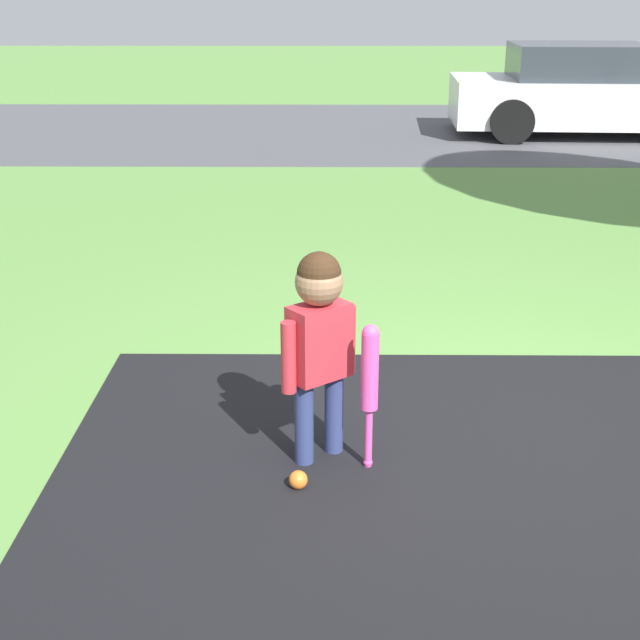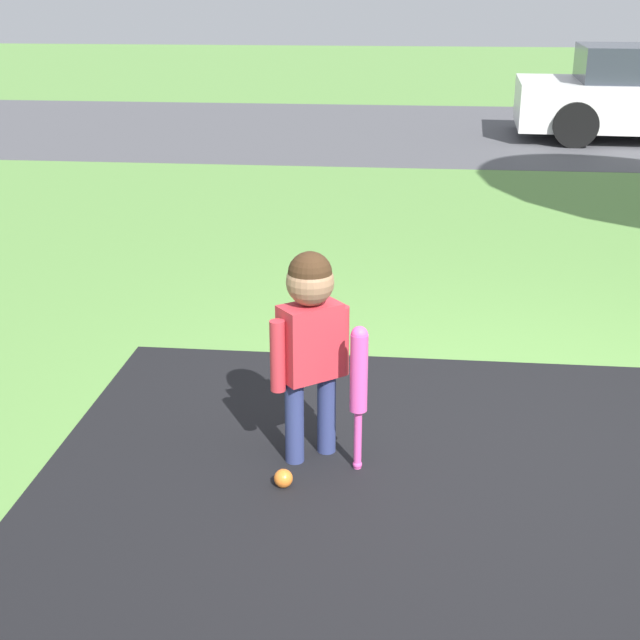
% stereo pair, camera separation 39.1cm
% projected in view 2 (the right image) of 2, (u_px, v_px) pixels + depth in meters
% --- Properties ---
extents(ground_plane, '(60.00, 60.00, 0.00)m').
position_uv_depth(ground_plane, '(515.00, 445.00, 4.23)').
color(ground_plane, '#5B8C42').
extents(street_strip, '(40.00, 6.00, 0.01)m').
position_uv_depth(street_strip, '(452.00, 131.00, 13.39)').
color(street_strip, '#4C4C51').
rests_on(street_strip, ground).
extents(child, '(0.33, 0.28, 0.99)m').
position_uv_depth(child, '(310.00, 328.00, 3.91)').
color(child, navy).
rests_on(child, ground).
extents(baseball_bat, '(0.08, 0.08, 0.69)m').
position_uv_depth(baseball_bat, '(359.00, 379.00, 3.87)').
color(baseball_bat, '#E54CA5').
rests_on(baseball_bat, ground).
extents(sports_ball, '(0.08, 0.08, 0.08)m').
position_uv_depth(sports_ball, '(283.00, 478.00, 3.87)').
color(sports_ball, orange).
rests_on(sports_ball, ground).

